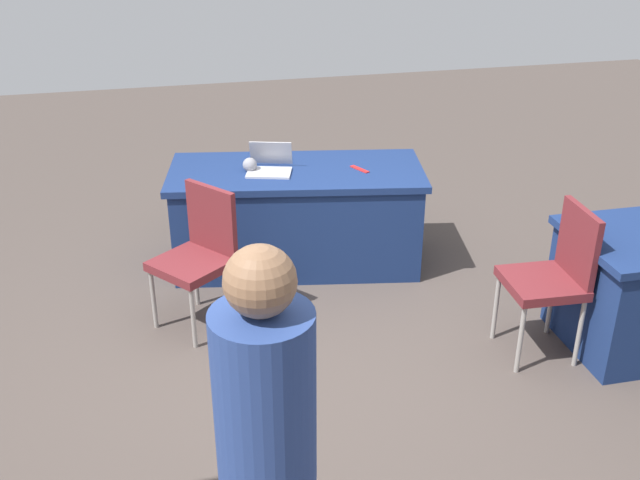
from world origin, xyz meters
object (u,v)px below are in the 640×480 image
object	(u,v)px
chair_near_front	(554,272)
laptop_silver	(270,166)
scissors_red	(360,169)
chair_aisle	(199,250)
table_foreground	(297,216)
yarn_ball	(250,165)
person_attendee_browsing	(267,449)

from	to	relation	value
chair_near_front	laptop_silver	world-z (taller)	chair_near_front
chair_near_front	scissors_red	bearing A→B (deg)	32.48
laptop_silver	scissors_red	world-z (taller)	laptop_silver
chair_aisle	laptop_silver	world-z (taller)	laptop_silver
table_foreground	scissors_red	bearing A→B (deg)	165.71
yarn_ball	person_attendee_browsing	bearing A→B (deg)	82.78
chair_near_front	yarn_ball	xyz separation A→B (m)	(1.62, -1.60, 0.25)
chair_near_front	chair_aisle	distance (m)	2.24
person_attendee_browsing	laptop_silver	size ratio (longest dim) A/B	4.51
yarn_ball	scissors_red	world-z (taller)	yarn_ball
chair_aisle	yarn_ball	world-z (taller)	chair_aisle
yarn_ball	scissors_red	size ratio (longest dim) A/B	0.58
person_attendee_browsing	scissors_red	distance (m)	3.28
table_foreground	chair_aisle	bearing A→B (deg)	41.83
chair_near_front	yarn_ball	size ratio (longest dim) A/B	9.32
chair_aisle	table_foreground	bearing A→B (deg)	-86.74
chair_aisle	person_attendee_browsing	world-z (taller)	person_attendee_browsing
table_foreground	person_attendee_browsing	distance (m)	3.30
scissors_red	person_attendee_browsing	bearing A→B (deg)	-47.00
chair_near_front	yarn_ball	bearing A→B (deg)	48.31
table_foreground	scissors_red	size ratio (longest dim) A/B	11.14
table_foreground	laptop_silver	size ratio (longest dim) A/B	5.18
chair_near_front	table_foreground	bearing A→B (deg)	42.19
person_attendee_browsing	table_foreground	bearing A→B (deg)	-58.42
chair_near_front	scissors_red	world-z (taller)	chair_near_front
chair_aisle	person_attendee_browsing	size ratio (longest dim) A/B	0.54
chair_near_front	person_attendee_browsing	xyz separation A→B (m)	(2.02, 1.60, 0.41)
yarn_ball	laptop_silver	bearing A→B (deg)	166.12
scissors_red	chair_near_front	bearing A→B (deg)	4.15
scissors_red	table_foreground	bearing A→B (deg)	-129.73
laptop_silver	scissors_red	xyz separation A→B (m)	(-0.66, 0.11, -0.04)
chair_aisle	person_attendee_browsing	distance (m)	2.49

